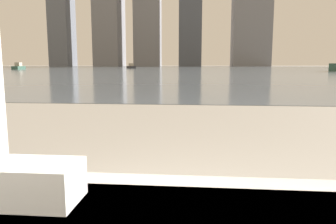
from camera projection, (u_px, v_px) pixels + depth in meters
name	position (u px, v px, depth m)	size (l,w,h in m)	color
towel_stack	(29.00, 182.00, 0.97)	(0.29, 0.17, 0.12)	white
harbor_water	(197.00, 69.00, 61.36)	(180.00, 110.00, 0.01)	slate
harbor_boat_1	(19.00, 67.00, 51.79)	(1.30, 3.02, 1.10)	#335647
harbor_boat_3	(131.00, 67.00, 62.84)	(2.19, 2.69, 0.98)	#2D2D33
skyline_tower_0	(61.00, 4.00, 117.81)	(7.02, 9.50, 44.14)	slate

